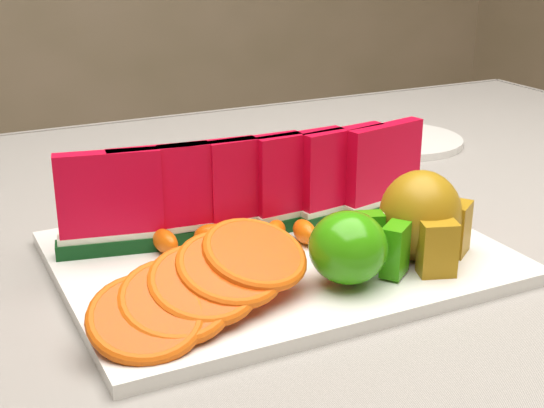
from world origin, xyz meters
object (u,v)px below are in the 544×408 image
pear_cluster (423,218)px  side_plate (400,140)px  platter (278,256)px  apple_cluster (354,247)px

pear_cluster → side_plate: pear_cluster is taller
platter → pear_cluster: 0.14m
side_plate → platter: bearing=-140.0°
side_plate → pear_cluster: bearing=-122.9°
platter → apple_cluster: apple_cluster is taller
pear_cluster → side_plate: bearing=57.1°
platter → apple_cluster: (0.03, -0.09, 0.04)m
pear_cluster → side_plate: size_ratio=0.43×
platter → apple_cluster: size_ratio=3.89×
apple_cluster → pear_cluster: bearing=10.9°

